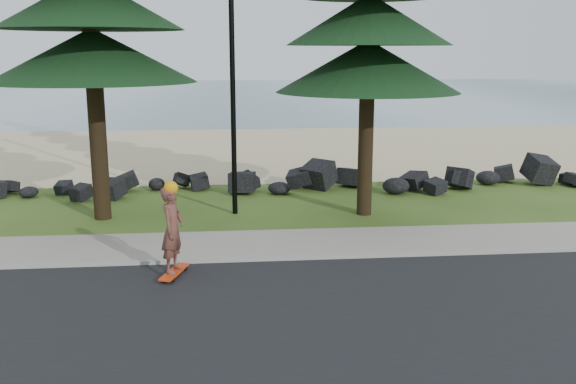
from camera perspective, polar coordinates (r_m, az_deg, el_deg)
name	(u,v)px	position (r m, az deg, el deg)	size (l,w,h in m)	color
ground	(237,249)	(14.54, -4.53, -5.05)	(160.00, 160.00, 0.00)	#304916
road	(243,335)	(10.34, -4.06, -12.55)	(160.00, 7.00, 0.02)	black
kerb	(238,259)	(13.67, -4.47, -5.99)	(160.00, 0.20, 0.10)	gray
sidewalk	(237,244)	(14.72, -4.55, -4.66)	(160.00, 2.00, 0.08)	gray
beach_sand	(231,150)	(28.70, -5.07, 3.75)	(160.00, 15.00, 0.01)	beige
ocean	(228,94)	(65.01, -5.38, 8.67)	(160.00, 58.00, 0.01)	#395C6D
seawall_boulders	(234,194)	(19.95, -4.83, -0.18)	(60.00, 2.40, 1.10)	black
lamp_post	(232,59)	(17.06, -4.98, 11.67)	(0.25, 0.14, 8.14)	black
skateboarder	(173,230)	(12.68, -10.23, -3.32)	(0.58, 1.06, 1.91)	red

